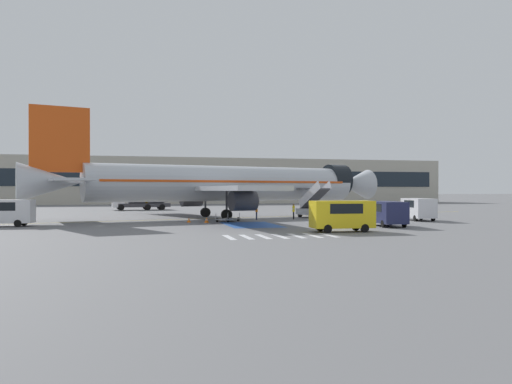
% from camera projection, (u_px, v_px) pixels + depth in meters
% --- Properties ---
extents(ground_plane, '(600.00, 600.00, 0.00)m').
position_uv_depth(ground_plane, '(225.00, 218.00, 58.41)').
color(ground_plane, slate).
extents(apron_leadline_yellow, '(74.01, 18.63, 0.01)m').
position_uv_depth(apron_leadline_yellow, '(228.00, 218.00, 57.65)').
color(apron_leadline_yellow, gold).
rests_on(apron_leadline_yellow, ground_plane).
extents(apron_stand_patch_blue, '(4.66, 8.12, 0.01)m').
position_uv_depth(apron_stand_patch_blue, '(251.00, 225.00, 46.21)').
color(apron_stand_patch_blue, '#2856A8').
rests_on(apron_stand_patch_blue, ground_plane).
extents(apron_walkway_bar_0, '(0.44, 3.60, 0.01)m').
position_uv_depth(apron_walkway_bar_0, '(229.00, 237.00, 33.87)').
color(apron_walkway_bar_0, silver).
rests_on(apron_walkway_bar_0, ground_plane).
extents(apron_walkway_bar_1, '(0.44, 3.60, 0.01)m').
position_uv_depth(apron_walkway_bar_1, '(246.00, 237.00, 34.15)').
color(apron_walkway_bar_1, silver).
rests_on(apron_walkway_bar_1, ground_plane).
extents(apron_walkway_bar_2, '(0.44, 3.60, 0.01)m').
position_uv_depth(apron_walkway_bar_2, '(263.00, 237.00, 34.43)').
color(apron_walkway_bar_2, silver).
rests_on(apron_walkway_bar_2, ground_plane).
extents(apron_walkway_bar_3, '(0.44, 3.60, 0.01)m').
position_uv_depth(apron_walkway_bar_3, '(280.00, 236.00, 34.71)').
color(apron_walkway_bar_3, silver).
rests_on(apron_walkway_bar_3, ground_plane).
extents(apron_walkway_bar_4, '(0.44, 3.60, 0.01)m').
position_uv_depth(apron_walkway_bar_4, '(296.00, 236.00, 34.99)').
color(apron_walkway_bar_4, silver).
rests_on(apron_walkway_bar_4, ground_plane).
extents(apron_walkway_bar_5, '(0.44, 3.60, 0.01)m').
position_uv_depth(apron_walkway_bar_5, '(313.00, 235.00, 35.27)').
color(apron_walkway_bar_5, silver).
rests_on(apron_walkway_bar_5, ground_plane).
extents(apron_walkway_bar_6, '(0.44, 3.60, 0.01)m').
position_uv_depth(apron_walkway_bar_6, '(328.00, 235.00, 35.55)').
color(apron_walkway_bar_6, silver).
rests_on(apron_walkway_bar_6, ground_plane).
extents(airliner, '(42.39, 35.30, 11.51)m').
position_uv_depth(airliner, '(223.00, 184.00, 57.33)').
color(airliner, '#B7BCC4').
rests_on(airliner, ground_plane).
extents(boarding_stairs_forward, '(3.30, 5.54, 4.26)m').
position_uv_depth(boarding_stairs_forward, '(314.00, 209.00, 57.68)').
color(boarding_stairs_forward, '#ADB2BA').
rests_on(boarding_stairs_forward, ground_plane).
extents(fuel_tanker, '(9.34, 3.57, 3.34)m').
position_uv_depth(fuel_tanker, '(142.00, 200.00, 80.72)').
color(fuel_tanker, '#38383D').
rests_on(fuel_tanker, ground_plane).
extents(service_van_0, '(4.84, 2.02, 2.40)m').
position_uv_depth(service_van_0, '(342.00, 213.00, 38.41)').
color(service_van_0, yellow).
rests_on(service_van_0, ground_plane).
extents(service_van_1, '(2.60, 4.64, 2.34)m').
position_uv_depth(service_van_1, '(418.00, 207.00, 52.71)').
color(service_van_1, silver).
rests_on(service_van_1, ground_plane).
extents(service_van_2, '(2.51, 4.87, 2.20)m').
position_uv_depth(service_van_2, '(387.00, 212.00, 44.22)').
color(service_van_2, '#1E234C').
rests_on(service_van_2, ground_plane).
extents(service_van_3, '(5.50, 2.30, 2.37)m').
position_uv_depth(service_van_3, '(1.00, 211.00, 43.97)').
color(service_van_3, silver).
rests_on(service_van_3, ground_plane).
extents(baggage_cart, '(2.84, 2.95, 0.87)m').
position_uv_depth(baggage_cart, '(228.00, 219.00, 50.97)').
color(baggage_cart, gray).
rests_on(baggage_cart, ground_plane).
extents(ground_crew_0, '(0.39, 0.49, 1.71)m').
position_uv_depth(ground_crew_0, '(294.00, 210.00, 54.94)').
color(ground_crew_0, black).
rests_on(ground_crew_0, ground_plane).
extents(ground_crew_1, '(0.36, 0.48, 1.76)m').
position_uv_depth(ground_crew_1, '(257.00, 210.00, 54.34)').
color(ground_crew_1, '#191E38').
rests_on(ground_crew_1, ground_plane).
extents(traffic_cone_0, '(0.47, 0.47, 0.52)m').
position_uv_depth(traffic_cone_0, '(207.00, 220.00, 49.13)').
color(traffic_cone_0, orange).
rests_on(traffic_cone_0, ground_plane).
extents(traffic_cone_1, '(0.41, 0.41, 0.45)m').
position_uv_depth(traffic_cone_1, '(189.00, 220.00, 49.60)').
color(traffic_cone_1, orange).
rests_on(traffic_cone_1, ground_plane).
extents(traffic_cone_2, '(0.61, 0.61, 0.67)m').
position_uv_depth(traffic_cone_2, '(387.00, 215.00, 57.43)').
color(traffic_cone_2, orange).
rests_on(traffic_cone_2, ground_plane).
extents(terminal_building, '(136.11, 12.10, 10.88)m').
position_uv_depth(terminal_building, '(174.00, 181.00, 120.42)').
color(terminal_building, '#B2AD9E').
rests_on(terminal_building, ground_plane).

